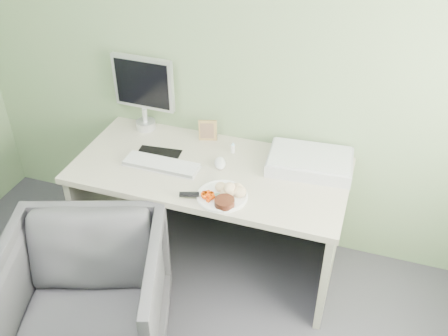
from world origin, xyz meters
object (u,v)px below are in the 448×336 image
(scanner, at_px, (310,162))
(desk_chair, at_px, (86,302))
(desk, at_px, (210,193))
(plate, at_px, (222,196))
(monitor, at_px, (143,89))

(scanner, height_order, desk_chair, scanner)
(desk, height_order, scanner, scanner)
(scanner, xyz_separation_m, desk_chair, (-0.93, -1.04, -0.40))
(scanner, bearing_deg, plate, -137.26)
(plate, relative_size, scanner, 0.57)
(monitor, height_order, desk_chair, monitor)
(plate, xyz_separation_m, monitor, (-0.71, 0.55, 0.27))
(plate, bearing_deg, monitor, 142.14)
(monitor, xyz_separation_m, desk_chair, (0.17, -1.16, -0.63))
(monitor, bearing_deg, desk, -27.65)
(plate, distance_m, scanner, 0.58)
(plate, height_order, scanner, scanner)
(desk_chair, bearing_deg, desk, 47.21)
(scanner, distance_m, monitor, 1.13)
(scanner, relative_size, monitor, 0.99)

